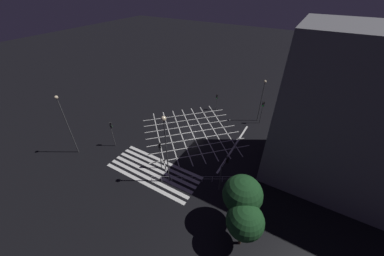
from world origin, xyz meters
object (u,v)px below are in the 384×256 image
object	(u,v)px
street_lamp_east	(65,117)
street_lamp_west	(165,137)
street_tree_near	(242,195)
traffic_light_se_cross	(224,167)
traffic_light_median_north	(217,99)
traffic_light_sw_cross	(112,129)
street_tree_far	(245,221)
traffic_light_ne_cross	(262,108)
street_lamp_far	(262,95)
traffic_light_median_south	(160,150)

from	to	relation	value
street_lamp_east	street_lamp_west	world-z (taller)	street_lamp_west
street_tree_near	traffic_light_se_cross	bearing A→B (deg)	129.90
traffic_light_median_north	traffic_light_se_cross	world-z (taller)	traffic_light_se_cross
traffic_light_sw_cross	street_tree_far	world-z (taller)	street_tree_far
traffic_light_sw_cross	traffic_light_ne_cross	world-z (taller)	traffic_light_ne_cross
street_tree_near	street_tree_far	world-z (taller)	street_tree_near
traffic_light_se_cross	street_lamp_far	distance (m)	17.31
traffic_light_sw_cross	street_lamp_west	size ratio (longest dim) A/B	0.44
traffic_light_median_north	traffic_light_ne_cross	size ratio (longest dim) A/B	0.76
traffic_light_median_south	street_tree_far	world-z (taller)	street_tree_far
traffic_light_median_south	street_lamp_west	bearing A→B (deg)	-122.39
traffic_light_median_south	street_lamp_west	size ratio (longest dim) A/B	0.45
traffic_light_median_north	traffic_light_se_cross	xyz separation A→B (m)	(8.80, -16.95, 0.59)
street_lamp_far	street_tree_far	xyz separation A→B (m)	(4.99, -23.33, -1.38)
traffic_light_se_cross	traffic_light_sw_cross	world-z (taller)	traffic_light_sw_cross
street_lamp_far	street_tree_near	world-z (taller)	street_lamp_far
traffic_light_sw_cross	street_lamp_west	world-z (taller)	street_lamp_west
traffic_light_median_south	traffic_light_median_north	bearing A→B (deg)	0.75
street_lamp_east	street_lamp_west	distance (m)	15.62
street_tree_near	traffic_light_ne_cross	bearing A→B (deg)	99.13
traffic_light_median_north	street_lamp_west	bearing A→B (deg)	7.23
street_lamp_east	street_lamp_far	bearing A→B (deg)	46.80
street_lamp_east	traffic_light_median_south	bearing A→B (deg)	16.19
street_lamp_west	street_tree_near	bearing A→B (deg)	-6.35
traffic_light_median_north	street_lamp_west	xyz separation A→B (m)	(2.55, -20.06, 4.84)
traffic_light_se_cross	street_lamp_east	size ratio (longest dim) A/B	0.44
street_lamp_far	traffic_light_median_south	bearing A→B (deg)	-113.37
traffic_light_sw_cross	traffic_light_se_cross	bearing A→B (deg)	-85.45
traffic_light_ne_cross	street_tree_far	xyz separation A→B (m)	(4.37, -22.57, 0.68)
street_lamp_far	street_tree_far	distance (m)	23.90
street_lamp_east	street_lamp_west	size ratio (longest dim) A/B	0.95
street_lamp_far	street_tree_near	bearing A→B (deg)	-79.56
traffic_light_median_north	street_tree_near	distance (m)	24.58
street_lamp_far	traffic_light_sw_cross	bearing A→B (deg)	-133.18
traffic_light_sw_cross	traffic_light_ne_cross	size ratio (longest dim) A/B	0.98
traffic_light_median_north	traffic_light_median_south	xyz separation A→B (m)	(0.24, -18.60, 0.74)
traffic_light_ne_cross	street_tree_near	bearing A→B (deg)	9.13
traffic_light_median_north	street_tree_near	xyz separation A→B (m)	(12.31, -21.15, 2.35)
traffic_light_ne_cross	street_tree_near	size ratio (longest dim) A/B	0.67
street_tree_near	street_lamp_west	bearing A→B (deg)	173.65
traffic_light_sw_cross	street_tree_near	xyz separation A→B (m)	(21.38, -2.78, 1.65)
street_lamp_west	street_tree_near	world-z (taller)	street_lamp_west
street_tree_far	traffic_light_median_south	bearing A→B (deg)	161.04
traffic_light_sw_cross	street_tree_near	bearing A→B (deg)	-97.40
traffic_light_median_north	traffic_light_se_cross	bearing A→B (deg)	27.43
street_lamp_west	street_tree_near	size ratio (longest dim) A/B	1.49
traffic_light_sw_cross	street_tree_far	distance (m)	22.95
traffic_light_median_north	street_lamp_west	world-z (taller)	street_lamp_west
traffic_light_median_north	street_tree_far	size ratio (longest dim) A/B	0.61
traffic_light_median_north	street_tree_far	distance (m)	26.74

